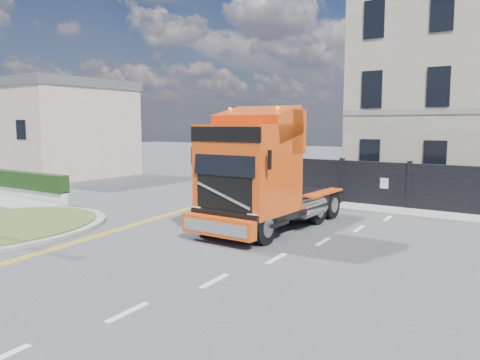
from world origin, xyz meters
The scene contains 7 objects.
ground centered at (0.00, 0.00, 0.00)m, with size 120.00×120.00×0.00m, color #424244.
hedge_wall centered at (-13.00, 1.50, 0.74)m, with size 8.00×0.55×1.35m.
seaside_bldg_pink centered at (-20.00, 9.00, 3.00)m, with size 8.00×8.00×6.00m, color beige.
seaside_bldg_cream centered at (-28.00, 11.00, 2.50)m, with size 9.00×8.00×5.00m, color beige.
hoarding_fence centered at (6.55, 9.00, 1.00)m, with size 18.80×0.25×2.00m.
pavement_far centered at (6.00, 8.10, 0.06)m, with size 20.00×1.60×0.12m, color gray.
truck centered at (0.80, 2.18, 1.84)m, with size 2.66×6.88×4.10m.
Camera 1 is at (9.07, -11.17, 3.64)m, focal length 35.00 mm.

